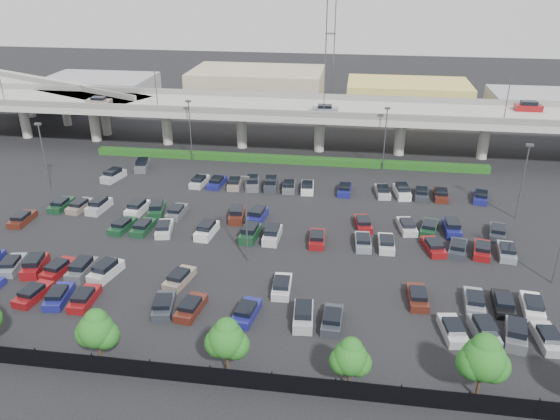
{
  "coord_description": "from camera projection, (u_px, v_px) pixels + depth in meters",
  "views": [
    {
      "loc": [
        11.4,
        -60.93,
        31.49
      ],
      "look_at": [
        2.33,
        1.83,
        2.0
      ],
      "focal_mm": 35.0,
      "sensor_mm": 36.0,
      "label": 1
    }
  ],
  "objects": [
    {
      "name": "on_ramp",
      "position": [
        47.0,
        89.0,
        111.94
      ],
      "size": [
        50.93,
        30.13,
        8.8
      ],
      "color": "#9A9A92",
      "rests_on": "ground"
    },
    {
      "name": "comm_tower",
      "position": [
        331.0,
        31.0,
        128.75
      ],
      "size": [
        2.4,
        2.4,
        30.0
      ],
      "color": "#48484D",
      "rests_on": "ground"
    },
    {
      "name": "fence",
      "position": [
        198.0,
        375.0,
        43.94
      ],
      "size": [
        70.0,
        0.1,
        2.0
      ],
      "color": "black",
      "rests_on": "ground"
    },
    {
      "name": "hedge",
      "position": [
        286.0,
        160.0,
        91.65
      ],
      "size": [
        66.0,
        1.6,
        1.1
      ],
      "primitive_type": "cube",
      "color": "#163C11",
      "rests_on": "ground"
    },
    {
      "name": "tree_row",
      "position": [
        210.0,
        338.0,
        44.06
      ],
      "size": [
        65.07,
        3.66,
        5.94
      ],
      "color": "#332316",
      "rests_on": "ground"
    },
    {
      "name": "overpass",
      "position": [
        290.0,
        111.0,
        95.24
      ],
      "size": [
        150.0,
        13.0,
        15.8
      ],
      "color": "#9A9A92",
      "rests_on": "ground"
    },
    {
      "name": "light_poles",
      "position": [
        230.0,
        176.0,
        69.14
      ],
      "size": [
        66.9,
        48.38,
        10.3
      ],
      "color": "#48484D",
      "rests_on": "ground"
    },
    {
      "name": "distant_buildings",
      "position": [
        363.0,
        94.0,
        121.73
      ],
      "size": [
        138.0,
        24.0,
        9.0
      ],
      "color": "gray",
      "rests_on": "ground"
    },
    {
      "name": "ground",
      "position": [
        260.0,
        229.0,
        69.44
      ],
      "size": [
        280.0,
        280.0,
        0.0
      ],
      "primitive_type": "plane",
      "color": "black"
    },
    {
      "name": "parked_cars",
      "position": [
        250.0,
        237.0,
        66.18
      ],
      "size": [
        62.89,
        41.67,
        1.67
      ],
      "color": "white",
      "rests_on": "ground"
    }
  ]
}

